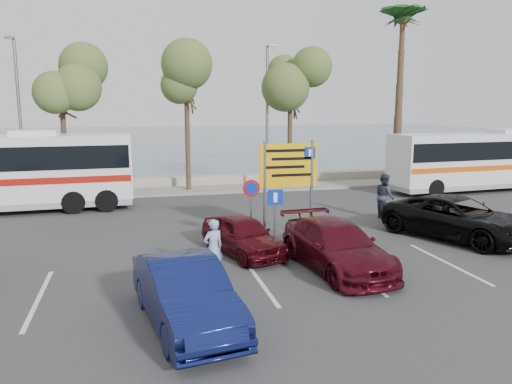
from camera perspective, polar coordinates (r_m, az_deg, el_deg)
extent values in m
plane|color=#363639|center=(15.56, 3.69, -8.36)|extent=(120.00, 120.00, 0.00)
cube|color=gray|center=(28.84, -4.73, 0.28)|extent=(44.00, 2.40, 0.15)
cube|color=#AB9C89|center=(30.76, -5.33, 1.30)|extent=(48.00, 0.80, 0.60)
plane|color=#465F70|center=(74.38, -10.47, 5.97)|extent=(140.00, 140.00, 0.00)
cylinder|color=#382619|center=(28.38, -21.01, 4.79)|extent=(0.28, 0.28, 5.04)
cylinder|color=#382619|center=(28.30, -7.82, 5.91)|extent=(0.28, 0.28, 5.60)
cylinder|color=#382619|center=(29.57, 3.88, 5.73)|extent=(0.28, 0.28, 5.18)
cylinder|color=#382619|center=(32.32, 16.02, 10.01)|extent=(0.48, 0.48, 10.00)
cylinder|color=slate|center=(28.23, -25.36, 7.49)|extent=(0.16, 0.16, 8.00)
cylinder|color=slate|center=(27.97, -26.16, 15.55)|extent=(0.12, 0.90, 0.12)
cube|color=slate|center=(27.47, -26.37, 15.55)|extent=(0.45, 0.25, 0.12)
cylinder|color=slate|center=(28.69, 1.28, 8.45)|extent=(0.16, 0.16, 8.00)
cylinder|color=slate|center=(28.43, 1.56, 16.41)|extent=(0.12, 0.90, 0.12)
cube|color=slate|center=(27.95, 1.84, 16.42)|extent=(0.45, 0.25, 0.12)
cylinder|color=slate|center=(18.14, 1.00, 0.15)|extent=(0.12, 0.12, 3.60)
cylinder|color=slate|center=(18.68, 6.35, 0.38)|extent=(0.12, 0.12, 3.60)
cube|color=#E2A70B|center=(18.26, 3.75, 3.05)|extent=(2.20, 0.06, 1.60)
cube|color=#0C2699|center=(18.43, 6.18, 4.48)|extent=(0.42, 0.01, 0.42)
cylinder|color=slate|center=(17.35, -0.56, -2.65)|extent=(0.07, 0.07, 2.20)
cylinder|color=#B20C0C|center=(17.14, -0.54, 0.43)|extent=(0.60, 0.03, 0.60)
cylinder|color=slate|center=(15.94, 2.18, -3.79)|extent=(0.07, 0.07, 2.20)
cube|color=#0C2699|center=(15.73, 2.22, -0.62)|extent=(0.50, 0.03, 0.50)
cube|color=silver|center=(31.52, 24.46, 3.61)|extent=(11.45, 3.21, 2.78)
cube|color=black|center=(31.48, 24.53, 4.50)|extent=(11.22, 3.23, 0.99)
cube|color=#BE4F0B|center=(31.56, 24.40, 2.80)|extent=(11.33, 3.23, 0.28)
cube|color=gray|center=(31.68, 24.28, 1.11)|extent=(11.33, 3.18, 0.52)
cube|color=silver|center=(31.41, 24.66, 6.33)|extent=(1.99, 1.64, 0.23)
imported|color=#11194F|center=(11.40, -8.06, -11.40)|extent=(2.30, 4.73, 1.49)
imported|color=#4F0D19|center=(15.19, 9.20, -6.12)|extent=(2.44, 5.07, 1.42)
imported|color=#470A12|center=(16.50, -1.53, -4.93)|extent=(2.57, 4.10, 1.30)
imported|color=black|center=(19.80, 22.05, -2.79)|extent=(4.61, 6.10, 1.54)
imported|color=#8496C0|center=(14.39, -4.91, -6.40)|extent=(0.71, 0.59, 1.68)
imported|color=#2E3145|center=(22.32, 14.47, -0.45)|extent=(0.82, 1.01, 1.97)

